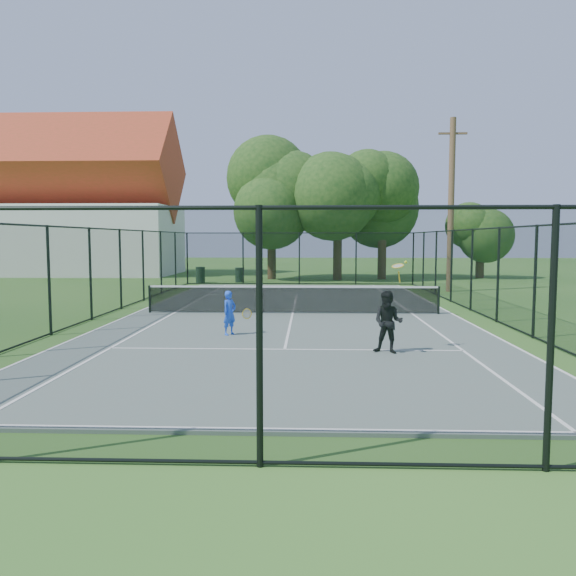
{
  "coord_description": "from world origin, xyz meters",
  "views": [
    {
      "loc": [
        0.56,
        -19.26,
        2.62
      ],
      "look_at": [
        -0.05,
        -3.0,
        1.2
      ],
      "focal_mm": 35.0,
      "sensor_mm": 36.0,
      "label": 1
    }
  ],
  "objects_px": {
    "tennis_net": "(293,298)",
    "player_black": "(388,322)",
    "trash_bin_left": "(200,275)",
    "utility_pole": "(451,204)",
    "player_blue": "(230,313)",
    "trash_bin_right": "(240,275)"
  },
  "relations": [
    {
      "from": "tennis_net",
      "to": "player_black",
      "type": "bearing_deg",
      "value": -70.75
    },
    {
      "from": "trash_bin_left",
      "to": "utility_pole",
      "type": "relative_size",
      "value": 0.11
    },
    {
      "from": "tennis_net",
      "to": "player_blue",
      "type": "distance_m",
      "value": 4.7
    },
    {
      "from": "trash_bin_left",
      "to": "player_black",
      "type": "height_order",
      "value": "player_black"
    },
    {
      "from": "trash_bin_left",
      "to": "player_blue",
      "type": "xyz_separation_m",
      "value": [
        4.41,
        -18.58,
        0.17
      ]
    },
    {
      "from": "tennis_net",
      "to": "player_blue",
      "type": "height_order",
      "value": "player_blue"
    },
    {
      "from": "trash_bin_left",
      "to": "utility_pole",
      "type": "distance_m",
      "value": 14.99
    },
    {
      "from": "utility_pole",
      "to": "player_blue",
      "type": "distance_m",
      "value": 16.65
    },
    {
      "from": "trash_bin_right",
      "to": "player_black",
      "type": "height_order",
      "value": "player_black"
    },
    {
      "from": "player_blue",
      "to": "trash_bin_left",
      "type": "bearing_deg",
      "value": 103.36
    },
    {
      "from": "trash_bin_right",
      "to": "utility_pole",
      "type": "height_order",
      "value": "utility_pole"
    },
    {
      "from": "utility_pole",
      "to": "player_blue",
      "type": "bearing_deg",
      "value": -124.23
    },
    {
      "from": "trash_bin_right",
      "to": "trash_bin_left",
      "type": "bearing_deg",
      "value": -168.22
    },
    {
      "from": "player_blue",
      "to": "tennis_net",
      "type": "bearing_deg",
      "value": 70.6
    },
    {
      "from": "tennis_net",
      "to": "trash_bin_left",
      "type": "relative_size",
      "value": 10.56
    },
    {
      "from": "utility_pole",
      "to": "player_blue",
      "type": "xyz_separation_m",
      "value": [
        -9.13,
        -13.43,
        -3.68
      ]
    },
    {
      "from": "trash_bin_left",
      "to": "player_blue",
      "type": "relative_size",
      "value": 0.81
    },
    {
      "from": "utility_pole",
      "to": "player_black",
      "type": "xyz_separation_m",
      "value": [
        -5.23,
        -15.71,
        -3.57
      ]
    },
    {
      "from": "tennis_net",
      "to": "trash_bin_left",
      "type": "distance_m",
      "value": 15.36
    },
    {
      "from": "tennis_net",
      "to": "trash_bin_right",
      "type": "bearing_deg",
      "value": 104.05
    },
    {
      "from": "trash_bin_left",
      "to": "tennis_net",
      "type": "bearing_deg",
      "value": -67.12
    },
    {
      "from": "utility_pole",
      "to": "trash_bin_left",
      "type": "bearing_deg",
      "value": 159.19
    }
  ]
}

